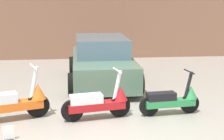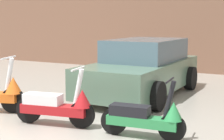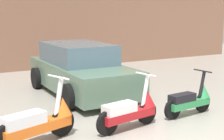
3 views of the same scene
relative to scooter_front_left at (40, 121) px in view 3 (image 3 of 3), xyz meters
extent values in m
plane|color=#9E998E|center=(1.96, -0.77, -0.39)|extent=(28.00, 28.00, 0.00)
cube|color=#845B47|center=(1.96, 7.15, 1.50)|extent=(19.60, 0.12, 3.78)
cylinder|color=black|center=(0.45, 0.15, -0.15)|extent=(0.50, 0.24, 0.49)
cylinder|color=black|center=(-0.59, -0.19, -0.15)|extent=(0.50, 0.24, 0.49)
cube|color=orange|center=(-0.07, -0.02, -0.09)|extent=(1.32, 0.69, 0.17)
cube|color=white|center=(-0.29, -0.09, 0.10)|extent=(0.78, 0.50, 0.19)
cylinder|color=white|center=(0.40, 0.13, 0.35)|extent=(0.24, 0.15, 0.70)
cylinder|color=white|center=(0.40, 0.13, 0.70)|extent=(0.21, 0.55, 0.03)
cone|color=orange|center=(0.47, 0.15, 0.16)|extent=(0.42, 0.42, 0.32)
cylinder|color=black|center=(2.18, -0.03, -0.16)|extent=(0.46, 0.16, 0.46)
cylinder|color=black|center=(1.18, -0.22, -0.16)|extent=(0.46, 0.16, 0.46)
cube|color=#B2191E|center=(1.68, -0.13, -0.11)|extent=(1.22, 0.50, 0.16)
cube|color=white|center=(1.47, -0.17, 0.06)|extent=(0.71, 0.39, 0.18)
cylinder|color=white|center=(2.12, -0.04, 0.29)|extent=(0.22, 0.12, 0.65)
cylinder|color=white|center=(2.12, -0.04, 0.62)|extent=(0.13, 0.53, 0.03)
cone|color=#B2191E|center=(2.19, -0.03, 0.12)|extent=(0.36, 0.36, 0.30)
cylinder|color=black|center=(3.73, 0.04, -0.18)|extent=(0.43, 0.12, 0.42)
cylinder|color=black|center=(2.81, -0.06, -0.18)|extent=(0.43, 0.12, 0.42)
cube|color=#2D8C4C|center=(3.27, -0.01, -0.13)|extent=(1.12, 0.38, 0.15)
cube|color=black|center=(3.07, -0.03, 0.03)|extent=(0.64, 0.31, 0.16)
cylinder|color=black|center=(3.68, 0.04, 0.24)|extent=(0.20, 0.09, 0.60)
cylinder|color=black|center=(3.68, 0.04, 0.54)|extent=(0.08, 0.49, 0.03)
cone|color=#2D8C4C|center=(3.75, 0.04, 0.08)|extent=(0.31, 0.31, 0.27)
cube|color=#51705B|center=(2.04, 2.86, 0.11)|extent=(1.67, 3.99, 0.66)
cube|color=slate|center=(2.04, 3.10, 0.70)|extent=(1.47, 2.24, 0.52)
cylinder|color=black|center=(2.89, 1.62, -0.09)|extent=(0.21, 0.61, 0.61)
cylinder|color=black|center=(1.17, 1.63, -0.09)|extent=(0.21, 0.61, 0.61)
cylinder|color=black|center=(2.90, 4.09, -0.09)|extent=(0.21, 0.61, 0.61)
cylinder|color=black|center=(1.18, 4.10, -0.09)|extent=(0.21, 0.61, 0.61)
camera|label=1|loc=(1.27, -6.91, 2.10)|focal=55.00mm
camera|label=2|loc=(5.27, -4.74, 1.40)|focal=55.00mm
camera|label=3|loc=(-1.61, -5.46, 1.87)|focal=55.00mm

